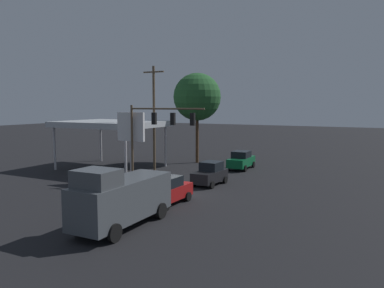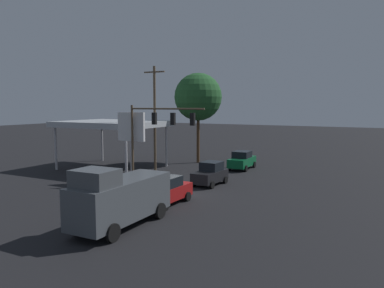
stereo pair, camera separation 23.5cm
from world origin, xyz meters
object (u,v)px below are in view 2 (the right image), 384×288
Objects in this scene: street_tree at (198,97)px; fire_hydrant at (103,186)px; sedan_waiting at (242,160)px; price_sign at (131,130)px; utility_pole at (155,116)px; traffic_signal_assembly at (158,126)px; sedan_far at (166,190)px; hatchback_crossing at (210,174)px; delivery_truck at (120,198)px.

fire_hydrant is (0.09, 16.76, -7.32)m from street_tree.
price_sign is at bearing -30.97° from sedan_waiting.
utility_pole is 10.40m from sedan_waiting.
utility_pole is at bearing -54.80° from traffic_signal_assembly.
sedan_far is at bearing 142.88° from price_sign.
price_sign is (-1.26, 5.68, -1.05)m from utility_pole.
price_sign is at bearing -68.40° from hatchback_crossing.
sedan_waiting is at bearing 163.86° from street_tree.
delivery_truck is 0.64× the size of street_tree.
price_sign is at bearing 89.18° from street_tree.
price_sign is (3.01, -0.38, -0.45)m from traffic_signal_assembly.
fire_hydrant is at bearing -23.54° from sedan_waiting.
sedan_far is 1.14× the size of hatchback_crossing.
traffic_signal_assembly reaches higher than fire_hydrant.
sedan_waiting is (-7.62, -5.28, -4.73)m from utility_pole.
fire_hydrant is (6.52, -0.99, -0.51)m from sedan_far.
fire_hydrant is (-0.10, 4.01, -4.19)m from price_sign.
price_sign is at bearing -7.14° from traffic_signal_assembly.
sedan_far is 7.17m from hatchback_crossing.
delivery_truck is at bearing 0.67° from sedan_waiting.
price_sign is at bearing -146.52° from delivery_truck.
street_tree is at bearing -90.29° from fire_hydrant.
street_tree is 12.01× the size of fire_hydrant.
sedan_waiting reaches higher than fire_hydrant.
sedan_far is at bearing 126.39° from utility_pole.
traffic_signal_assembly is at bearing 125.20° from utility_pole.
price_sign is 0.91× the size of delivery_truck.
utility_pole reaches higher than delivery_truck.
price_sign is at bearing -88.61° from fire_hydrant.
sedan_waiting is (-6.36, -10.96, -3.67)m from price_sign.
sedan_far is (-7.88, 10.69, -4.73)m from utility_pole.
delivery_truck is 7.73× the size of fire_hydrant.
hatchback_crossing is at bearing -145.41° from traffic_signal_assembly.
street_tree is at bearing -157.96° from sedan_far.
sedan_far is 1.01× the size of sedan_waiting.
traffic_signal_assembly is 7.17m from sedan_far.
price_sign is 5.80m from fire_hydrant.
traffic_signal_assembly is 3.07m from price_sign.
price_sign is 9.07m from sedan_far.
sedan_far is (-3.60, 4.63, -4.12)m from traffic_signal_assembly.
delivery_truck reaches higher than fire_hydrant.
street_tree is (6.43, -17.75, 6.81)m from sedan_far.
street_tree reaches higher than price_sign.
fire_hydrant is at bearing -43.17° from hatchback_crossing.
hatchback_crossing is 8.80m from sedan_waiting.
utility_pole reaches higher than sedan_far.
street_tree reaches higher than fire_hydrant.
sedan_waiting is (0.26, -15.97, 0.00)m from sedan_far.
sedan_far is at bearing 3.10° from hatchback_crossing.
fire_hydrant is at bearing -96.53° from sedan_far.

